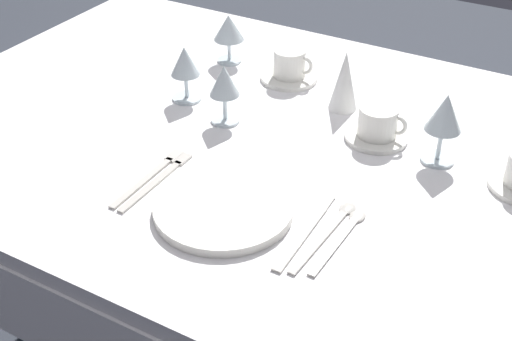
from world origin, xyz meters
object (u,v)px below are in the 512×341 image
Objects in this scene: fork_outer at (159,179)px; napkin_folded at (345,80)px; wine_glass_centre at (229,30)px; wine_glass_far at (224,84)px; dinner_plate at (223,208)px; fork_inner at (151,175)px; coffee_cup_left at (379,122)px; spoon_soup at (331,228)px; coffee_cup_far at (290,63)px; wine_glass_left at (185,64)px; dinner_knife at (304,233)px; wine_glass_right at (445,116)px; spoon_dessert at (344,233)px.

fork_outer is 1.57× the size of napkin_folded.
wine_glass_centre is 0.93× the size of wine_glass_far.
fork_inner is (-0.18, 0.02, -0.01)m from dinner_plate.
coffee_cup_left is (0.31, 0.35, 0.04)m from fork_outer.
spoon_soup is 0.44m from wine_glass_far.
coffee_cup_far is at bearing 151.90° from coffee_cup_left.
wine_glass_left is at bearing 151.27° from spoon_soup.
dinner_knife is 0.38m from wine_glass_right.
coffee_cup_left is 0.34m from wine_glass_far.
fork_inner is at bearing -176.36° from spoon_dessert.
dinner_knife is 0.07m from spoon_dessert.
wine_glass_centre is at bearing 120.52° from dinner_plate.
wine_glass_far is at bearing 86.66° from fork_inner.
wine_glass_right is at bearing 35.32° from fork_inner.
napkin_folded reaches higher than fork_outer.
coffee_cup_left is at bearing 68.29° from dinner_plate.
coffee_cup_left reaches higher than fork_inner.
dinner_plate is 0.41m from coffee_cup_left.
dinner_plate is at bearing -128.67° from wine_glass_right.
wine_glass_far reaches higher than fork_inner.
wine_glass_left reaches higher than spoon_dessert.
wine_glass_centre is at bearing 137.49° from spoon_dessert.
coffee_cup_left is (0.15, 0.38, 0.03)m from dinner_plate.
wine_glass_far reaches higher than fork_outer.
spoon_dessert is 1.92× the size of coffee_cup_left.
dinner_plate is 2.04× the size of wine_glass_centre.
coffee_cup_far is at bearing 158.38° from napkin_folded.
spoon_soup is 1.51× the size of wine_glass_right.
coffee_cup_left is 0.15m from wine_glass_right.
dinner_plate is 1.17× the size of fork_outer.
fork_outer is 0.32m from dinner_knife.
napkin_folded is (0.35, -0.08, -0.02)m from wine_glass_centre.
coffee_cup_far is 0.81× the size of wine_glass_centre.
wine_glass_left is 0.36m from napkin_folded.
fork_outer is at bearing -92.65° from coffee_cup_far.
spoon_dessert is (0.40, 0.03, 0.00)m from fork_inner.
coffee_cup_far reaches higher than dinner_knife.
wine_glass_right reaches higher than wine_glass_left.
fork_inner is 1.75× the size of wine_glass_centre.
napkin_folded reaches higher than dinner_knife.
spoon_dessert is at bearing -53.47° from coffee_cup_far.
wine_glass_right is at bearing -22.03° from coffee_cup_far.
fork_inner is at bearing -144.68° from wine_glass_right.
coffee_cup_left is 0.80× the size of wine_glass_left.
wine_glass_left reaches higher than fork_outer.
wine_glass_centre reaches higher than fork_outer.
wine_glass_far reaches higher than coffee_cup_far.
dinner_plate is at bearing -111.71° from coffee_cup_left.
dinner_knife is 0.43m from wine_glass_far.
wine_glass_far is at bearing -96.94° from coffee_cup_far.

